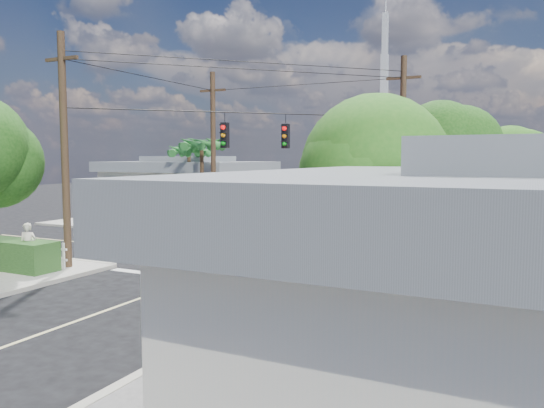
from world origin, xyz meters
The scene contains 16 objects.
ground centered at (0.00, 0.00, 0.00)m, with size 120.00×120.00×0.00m, color black.
sidewalk_ne centered at (10.88, 10.88, 0.07)m, with size 14.12×14.12×0.14m.
sidewalk_nw centered at (-10.88, 10.88, 0.07)m, with size 14.12×14.12×0.14m.
road_markings centered at (0.00, -1.47, 0.01)m, with size 32.00×32.00×0.01m.
building_nw centered at (-12.00, 12.46, 2.22)m, with size 10.80×10.20×4.30m.
radio_tower centered at (0.50, 20.00, 5.64)m, with size 0.80×0.80×17.00m.
tree_ne_front centered at (7.21, 6.76, 4.77)m, with size 4.21×4.14×6.66m.
tree_ne_back centered at (9.81, 8.96, 4.19)m, with size 3.77×3.66×5.82m.
tree_se centered at (7.01, -7.24, 4.04)m, with size 3.67×3.54×5.62m.
palm_nw_front centered at (-7.50, 7.50, 5.04)m, with size 3.01×3.08×5.59m.
palm_nw_back centered at (-9.50, 9.00, 4.67)m, with size 3.01×3.08×5.19m.
utility_poles centered at (-1.58, 1.60, 4.67)m, with size 12.00×10.68×9.00m.
picket_fence centered at (-7.80, -5.60, 0.68)m, with size 5.94×0.06×1.00m.
vending_boxes centered at (6.50, 6.20, 0.69)m, with size 1.90×0.50×1.10m.
delivery_truck centered at (1.01, 0.90, 1.58)m, with size 2.81×7.33×3.10m.
pedestrian centered at (-6.13, -6.24, 1.02)m, with size 0.64×0.42×1.76m, color beige.
Camera 1 is at (10.72, -19.78, 4.32)m, focal length 35.00 mm.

